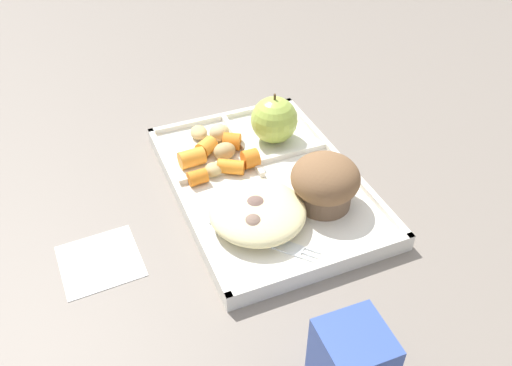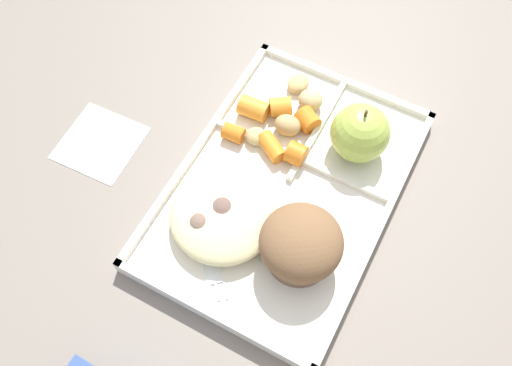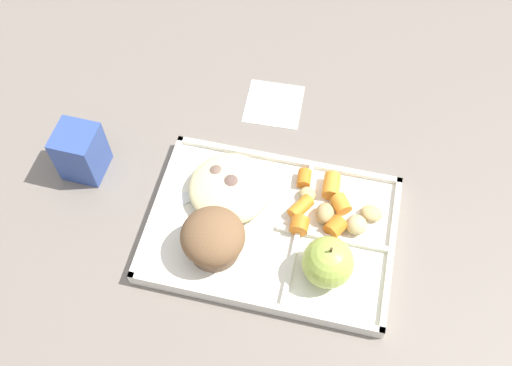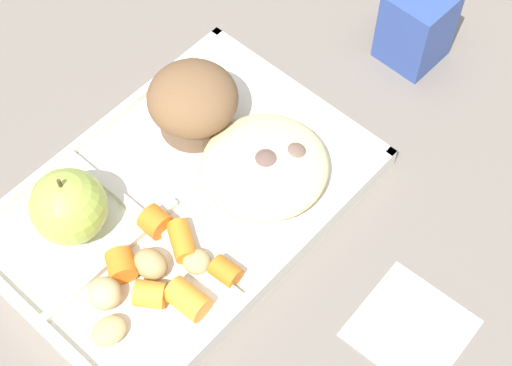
{
  "view_description": "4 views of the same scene",
  "coord_description": "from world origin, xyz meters",
  "px_view_note": "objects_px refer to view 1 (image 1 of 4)",
  "views": [
    {
      "loc": [
        0.53,
        -0.23,
        0.49
      ],
      "look_at": [
        0.04,
        -0.03,
        0.05
      ],
      "focal_mm": 37.52,
      "sensor_mm": 36.0,
      "label": 1
    },
    {
      "loc": [
        0.29,
        0.11,
        0.61
      ],
      "look_at": [
        0.04,
        -0.02,
        0.08
      ],
      "focal_mm": 39.54,
      "sensor_mm": 36.0,
      "label": 2
    },
    {
      "loc": [
        -0.06,
        0.38,
        0.77
      ],
      "look_at": [
        0.03,
        -0.04,
        0.07
      ],
      "focal_mm": 40.5,
      "sensor_mm": 36.0,
      "label": 3
    },
    {
      "loc": [
        -0.25,
        -0.32,
        0.67
      ],
      "look_at": [
        0.04,
        -0.06,
        0.07
      ],
      "focal_mm": 56.19,
      "sensor_mm": 36.0,
      "label": 4
    }
  ],
  "objects_px": {
    "bran_muffin": "(325,182)",
    "milk_carton": "(351,364)",
    "green_apple": "(274,120)",
    "plastic_fork": "(269,241)",
    "lunch_tray": "(265,184)"
  },
  "relations": [
    {
      "from": "lunch_tray",
      "to": "green_apple",
      "type": "bearing_deg",
      "value": 148.95
    },
    {
      "from": "bran_muffin",
      "to": "milk_carton",
      "type": "relative_size",
      "value": 1.01
    },
    {
      "from": "plastic_fork",
      "to": "milk_carton",
      "type": "bearing_deg",
      "value": -1.38
    },
    {
      "from": "milk_carton",
      "to": "lunch_tray",
      "type": "bearing_deg",
      "value": 172.9
    },
    {
      "from": "green_apple",
      "to": "milk_carton",
      "type": "height_order",
      "value": "green_apple"
    },
    {
      "from": "green_apple",
      "to": "milk_carton",
      "type": "bearing_deg",
      "value": -14.08
    },
    {
      "from": "bran_muffin",
      "to": "plastic_fork",
      "type": "bearing_deg",
      "value": -67.93
    },
    {
      "from": "bran_muffin",
      "to": "plastic_fork",
      "type": "relative_size",
      "value": 0.77
    },
    {
      "from": "green_apple",
      "to": "plastic_fork",
      "type": "xyz_separation_m",
      "value": [
        0.2,
        -0.09,
        -0.03
      ]
    },
    {
      "from": "plastic_fork",
      "to": "milk_carton",
      "type": "xyz_separation_m",
      "value": [
        0.2,
        -0.0,
        0.03
      ]
    },
    {
      "from": "plastic_fork",
      "to": "milk_carton",
      "type": "height_order",
      "value": "milk_carton"
    },
    {
      "from": "green_apple",
      "to": "bran_muffin",
      "type": "height_order",
      "value": "green_apple"
    },
    {
      "from": "lunch_tray",
      "to": "plastic_fork",
      "type": "bearing_deg",
      "value": -20.78
    },
    {
      "from": "green_apple",
      "to": "plastic_fork",
      "type": "relative_size",
      "value": 0.68
    },
    {
      "from": "bran_muffin",
      "to": "milk_carton",
      "type": "bearing_deg",
      "value": -22.82
    }
  ]
}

